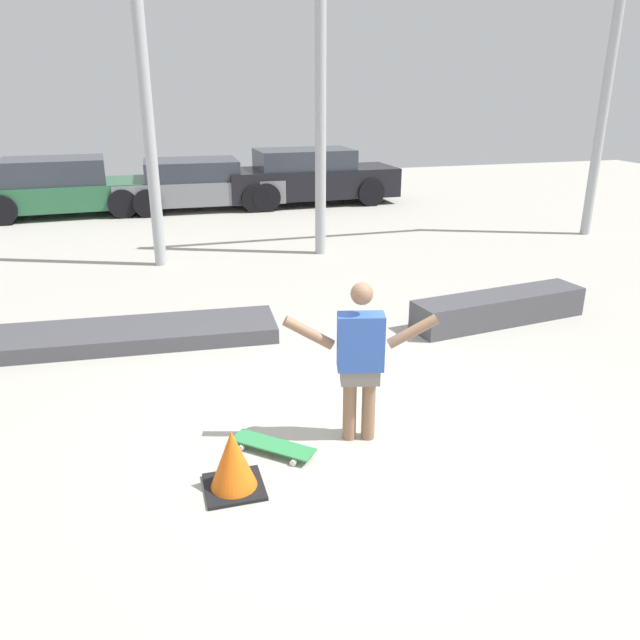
# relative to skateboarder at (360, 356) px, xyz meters

# --- Properties ---
(ground_plane) EXTENTS (36.00, 36.00, 0.00)m
(ground_plane) POSITION_rel_skateboarder_xyz_m (0.02, 0.12, -0.81)
(ground_plane) COLOR #B2ADA3
(skateboarder) EXTENTS (1.32, 0.41, 1.47)m
(skateboarder) POSITION_rel_skateboarder_xyz_m (0.00, 0.00, 0.00)
(skateboarder) COLOR #8C664C
(skateboarder) RESTS_ON ground_plane
(skateboard) EXTENTS (0.71, 0.67, 0.08)m
(skateboard) POSITION_rel_skateboarder_xyz_m (-0.80, -0.02, -0.74)
(skateboard) COLOR #338C4C
(skateboard) RESTS_ON ground_plane
(grind_box) EXTENTS (2.54, 0.86, 0.39)m
(grind_box) POSITION_rel_skateboarder_xyz_m (2.80, 2.28, -0.61)
(grind_box) COLOR #47474C
(grind_box) RESTS_ON ground_plane
(manual_pad) EXTENTS (3.57, 1.16, 0.19)m
(manual_pad) POSITION_rel_skateboarder_xyz_m (-1.94, 2.92, -0.71)
(manual_pad) COLOR #47474C
(manual_pad) RESTS_ON ground_plane
(canopy_support_right) EXTENTS (6.12, 0.20, 5.13)m
(canopy_support_right) POSITION_rel_skateboarder_xyz_m (4.47, 6.48, 2.43)
(canopy_support_right) COLOR #A5A8AD
(canopy_support_right) RESTS_ON ground_plane
(parked_car_green) EXTENTS (4.33, 2.12, 1.36)m
(parked_car_green) POSITION_rel_skateboarder_xyz_m (-3.54, 11.84, -0.15)
(parked_car_green) COLOR #28603D
(parked_car_green) RESTS_ON ground_plane
(parked_car_grey) EXTENTS (4.25, 2.12, 1.23)m
(parked_car_grey) POSITION_rel_skateboarder_xyz_m (-0.27, 11.80, -0.20)
(parked_car_grey) COLOR slate
(parked_car_grey) RESTS_ON ground_plane
(parked_car_black) EXTENTS (4.55, 1.90, 1.43)m
(parked_car_black) POSITION_rel_skateboarder_xyz_m (2.69, 11.69, -0.11)
(parked_car_black) COLOR black
(parked_car_black) RESTS_ON ground_plane
(traffic_cone) EXTENTS (0.46, 0.46, 0.52)m
(traffic_cone) POSITION_rel_skateboarder_xyz_m (-1.20, -0.45, -0.55)
(traffic_cone) COLOR black
(traffic_cone) RESTS_ON ground_plane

